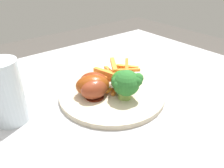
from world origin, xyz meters
TOP-DOWN VIEW (x-y plane):
  - dining_table at (0.00, 0.00)m, footprint 0.91×0.88m
  - dinner_plate at (0.08, 0.02)m, footprint 0.26×0.26m
  - broccoli_floret_front at (0.03, 0.02)m, footprint 0.06×0.06m
  - broccoli_floret_middle at (0.05, 0.02)m, footprint 0.05×0.06m
  - broccoli_floret_back at (0.04, 0.02)m, footprint 0.04×0.05m
  - carrot_fries_pile at (0.10, -0.01)m, footprint 0.13×0.14m
  - chicken_drumstick_near at (0.09, 0.07)m, footprint 0.10×0.13m
  - chicken_drumstick_far at (0.10, 0.06)m, footprint 0.10×0.10m
  - chicken_drumstick_extra at (0.08, 0.07)m, footprint 0.06×0.12m
  - water_glass at (0.13, 0.24)m, footprint 0.07×0.07m

SIDE VIEW (x-z plane):
  - dining_table at x=0.00m, z-range 0.26..1.01m
  - dinner_plate at x=0.08m, z-range 0.75..0.76m
  - carrot_fries_pile at x=0.10m, z-range 0.76..0.81m
  - chicken_drumstick_extra at x=0.08m, z-range 0.76..0.81m
  - chicken_drumstick_far at x=0.10m, z-range 0.76..0.81m
  - chicken_drumstick_near at x=0.09m, z-range 0.76..0.81m
  - broccoli_floret_back at x=0.04m, z-range 0.77..0.82m
  - broccoli_floret_middle at x=0.05m, z-range 0.77..0.83m
  - broccoli_floret_front at x=0.03m, z-range 0.77..0.84m
  - water_glass at x=0.13m, z-range 0.75..0.88m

